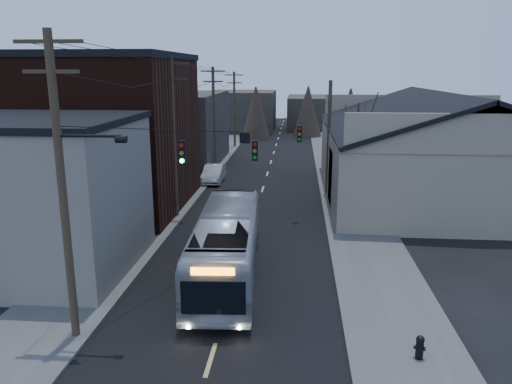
# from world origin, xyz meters

# --- Properties ---
(road_surface) EXTENTS (9.00, 110.00, 0.02)m
(road_surface) POSITION_xyz_m (0.00, 30.00, 0.01)
(road_surface) COLOR black
(road_surface) RESTS_ON ground
(sidewalk_left) EXTENTS (4.00, 110.00, 0.12)m
(sidewalk_left) POSITION_xyz_m (-6.50, 30.00, 0.06)
(sidewalk_left) COLOR #474744
(sidewalk_left) RESTS_ON ground
(sidewalk_right) EXTENTS (4.00, 110.00, 0.12)m
(sidewalk_right) POSITION_xyz_m (6.50, 30.00, 0.06)
(sidewalk_right) COLOR #474744
(sidewalk_right) RESTS_ON ground
(building_clapboard) EXTENTS (8.00, 8.00, 7.00)m
(building_clapboard) POSITION_xyz_m (-9.00, 9.00, 3.50)
(building_clapboard) COLOR #6D645B
(building_clapboard) RESTS_ON ground
(building_brick) EXTENTS (10.00, 12.00, 10.00)m
(building_brick) POSITION_xyz_m (-10.00, 20.00, 5.00)
(building_brick) COLOR black
(building_brick) RESTS_ON ground
(building_left_far) EXTENTS (9.00, 14.00, 7.00)m
(building_left_far) POSITION_xyz_m (-9.50, 36.00, 3.50)
(building_left_far) COLOR #2E2B25
(building_left_far) RESTS_ON ground
(warehouse) EXTENTS (16.16, 20.60, 7.73)m
(warehouse) POSITION_xyz_m (13.00, 25.00, 2.70)
(warehouse) COLOR gray
(warehouse) RESTS_ON ground
(building_far_left) EXTENTS (10.00, 12.00, 6.00)m
(building_far_left) POSITION_xyz_m (-6.00, 65.00, 3.00)
(building_far_left) COLOR #2E2B25
(building_far_left) RESTS_ON ground
(building_far_right) EXTENTS (12.00, 14.00, 5.00)m
(building_far_right) POSITION_xyz_m (7.00, 70.00, 2.50)
(building_far_right) COLOR #2E2B25
(building_far_right) RESTS_ON ground
(bare_tree) EXTENTS (0.40, 0.40, 7.20)m
(bare_tree) POSITION_xyz_m (6.50, 20.00, 3.60)
(bare_tree) COLOR black
(bare_tree) RESTS_ON ground
(utility_lines) EXTENTS (11.24, 45.28, 10.50)m
(utility_lines) POSITION_xyz_m (-3.11, 24.14, 4.95)
(utility_lines) COLOR #382B1E
(utility_lines) RESTS_ON ground
(bus) EXTENTS (3.23, 11.26, 3.10)m
(bus) POSITION_xyz_m (-0.40, 8.74, 1.55)
(bus) COLOR #9DA0A8
(bus) RESTS_ON ground
(parked_car) EXTENTS (1.58, 4.43, 1.46)m
(parked_car) POSITION_xyz_m (-4.30, 28.28, 0.73)
(parked_car) COLOR #9E9FA5
(parked_car) RESTS_ON ground
(fire_hydrant) EXTENTS (0.39, 0.28, 0.81)m
(fire_hydrant) POSITION_xyz_m (6.78, 2.49, 0.55)
(fire_hydrant) COLOR black
(fire_hydrant) RESTS_ON sidewalk_right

